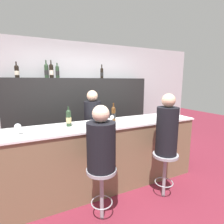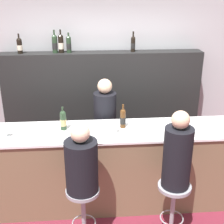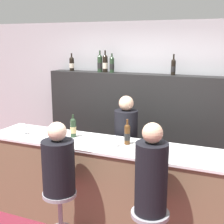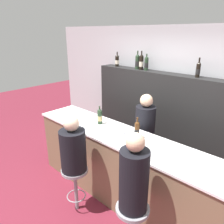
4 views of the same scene
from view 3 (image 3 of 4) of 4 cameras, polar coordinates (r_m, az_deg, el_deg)
wall_back at (r=5.05m, az=6.16°, el=1.40°), size 6.40×0.05×2.60m
bar_counter at (r=4.00m, az=-0.41°, el=-13.20°), size 3.29×0.68×1.08m
back_bar_cabinet at (r=4.93m, az=5.28°, el=-3.57°), size 3.08×0.28×1.81m
wine_bottle_counter_0 at (r=4.05m, az=-7.11°, el=-2.81°), size 0.08×0.08×0.30m
wine_bottle_counter_1 at (r=3.74m, az=2.79°, el=-4.04°), size 0.07×0.07×0.31m
wine_bottle_backbar_0 at (r=5.24m, az=-7.37°, el=8.75°), size 0.08×0.08×0.29m
wine_bottle_backbar_1 at (r=5.00m, az=-2.22°, el=8.88°), size 0.08×0.08×0.34m
wine_bottle_backbar_2 at (r=4.96m, az=-1.26°, el=8.87°), size 0.08×0.08×0.34m
wine_bottle_backbar_3 at (r=4.92m, az=-0.02°, el=8.69°), size 0.07×0.07×0.30m
wine_bottle_backbar_4 at (r=4.63m, az=11.15°, el=8.10°), size 0.07×0.07×0.30m
wine_glass_0 at (r=4.31m, az=-15.80°, el=-2.62°), size 0.08×0.08×0.15m
wine_glass_1 at (r=3.65m, az=0.51°, el=-4.89°), size 0.07×0.07×0.14m
tasting_menu at (r=3.70m, az=-4.30°, el=-6.32°), size 0.21×0.30×0.00m
bar_stool_left at (r=3.63m, az=-9.49°, el=-16.35°), size 0.37×0.37×0.69m
guest_seated_left at (r=3.42m, az=-9.79°, el=-9.24°), size 0.35×0.35×0.79m
guest_seated_right at (r=3.00m, az=7.20°, el=-11.22°), size 0.31×0.31×0.89m
bartender at (r=4.39m, az=2.54°, el=-8.01°), size 0.32×0.32×1.58m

